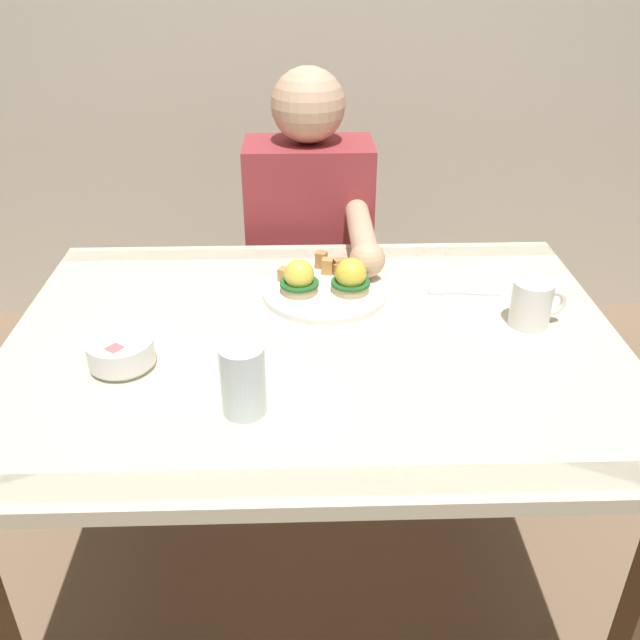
% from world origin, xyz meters
% --- Properties ---
extents(ground_plane, '(6.00, 6.00, 0.00)m').
position_xyz_m(ground_plane, '(0.00, 0.00, 0.00)').
color(ground_plane, '#7F664C').
extents(dining_table, '(1.20, 0.90, 0.74)m').
position_xyz_m(dining_table, '(0.00, 0.00, 0.63)').
color(dining_table, beige).
rests_on(dining_table, ground_plane).
extents(eggs_benedict_plate, '(0.27, 0.27, 0.09)m').
position_xyz_m(eggs_benedict_plate, '(0.03, 0.18, 0.77)').
color(eggs_benedict_plate, white).
rests_on(eggs_benedict_plate, dining_table).
extents(fruit_bowl, '(0.12, 0.12, 0.06)m').
position_xyz_m(fruit_bowl, '(-0.35, -0.09, 0.77)').
color(fruit_bowl, white).
rests_on(fruit_bowl, dining_table).
extents(coffee_mug, '(0.11, 0.08, 0.09)m').
position_xyz_m(coffee_mug, '(0.43, 0.04, 0.79)').
color(coffee_mug, white).
rests_on(coffee_mug, dining_table).
extents(fork, '(0.16, 0.04, 0.00)m').
position_xyz_m(fork, '(0.32, 0.18, 0.74)').
color(fork, silver).
rests_on(fork, dining_table).
extents(water_glass_near, '(0.07, 0.07, 0.12)m').
position_xyz_m(water_glass_near, '(-0.12, -0.23, 0.80)').
color(water_glass_near, silver).
rests_on(water_glass_near, dining_table).
extents(diner_person, '(0.34, 0.54, 1.14)m').
position_xyz_m(diner_person, '(0.01, 0.60, 0.65)').
color(diner_person, '#33333D').
rests_on(diner_person, ground_plane).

